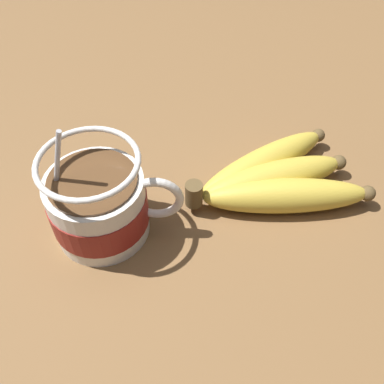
{
  "coord_description": "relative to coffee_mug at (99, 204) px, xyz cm",
  "views": [
    {
      "loc": [
        4.69,
        -29.87,
        41.82
      ],
      "look_at": [
        4.36,
        -0.01,
        7.74
      ],
      "focal_mm": 40.0,
      "sensor_mm": 36.0,
      "label": 1
    }
  ],
  "objects": [
    {
      "name": "table",
      "position": [
        5.35,
        1.41,
        -5.76
      ],
      "size": [
        116.89,
        116.89,
        3.04
      ],
      "color": "brown",
      "rests_on": "ground"
    },
    {
      "name": "coffee_mug",
      "position": [
        0.0,
        0.0,
        0.0
      ],
      "size": [
        14.6,
        10.39,
        14.31
      ],
      "color": "white",
      "rests_on": "table"
    },
    {
      "name": "banana_bunch",
      "position": [
        19.36,
        5.85,
        -2.25
      ],
      "size": [
        21.74,
        14.54,
        4.25
      ],
      "color": "brown",
      "rests_on": "table"
    }
  ]
}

